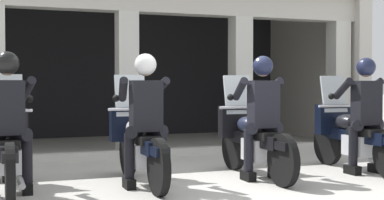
{
  "coord_description": "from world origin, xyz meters",
  "views": [
    {
      "loc": [
        -2.5,
        -6.12,
        1.24
      ],
      "look_at": [
        0.0,
        0.6,
        1.02
      ],
      "focal_mm": 51.11,
      "sensor_mm": 36.0,
      "label": 1
    }
  ],
  "objects": [
    {
      "name": "ground_plane",
      "position": [
        0.0,
        3.0,
        0.0
      ],
      "size": [
        80.0,
        80.0,
        0.0
      ],
      "primitive_type": "plane",
      "color": "#A8A59E"
    },
    {
      "name": "police_officer_center_left",
      "position": [
        -0.77,
        0.11,
        0.94
      ],
      "size": [
        0.63,
        0.61,
        1.58
      ],
      "rotation": [
        0.0,
        0.0,
        0.05
      ],
      "color": "black",
      "rests_on": "ground"
    },
    {
      "name": "police_officer_far_right",
      "position": [
        2.31,
        0.03,
        0.94
      ],
      "size": [
        0.63,
        0.61,
        1.58
      ],
      "rotation": [
        0.0,
        0.0,
        0.01
      ],
      "color": "black",
      "rests_on": "ground"
    },
    {
      "name": "police_officer_far_left",
      "position": [
        -2.31,
        0.21,
        0.94
      ],
      "size": [
        0.63,
        0.61,
        1.58
      ],
      "rotation": [
        0.0,
        0.0,
        0.16
      ],
      "color": "black",
      "rests_on": "ground"
    },
    {
      "name": "motorcycle_center_left",
      "position": [
        -0.77,
        0.4,
        0.5
      ],
      "size": [
        0.62,
        2.04,
        1.35
      ],
      "rotation": [
        0.0,
        0.0,
        0.05
      ],
      "color": "black",
      "rests_on": "ground"
    },
    {
      "name": "motorcycle_far_right",
      "position": [
        2.31,
        0.31,
        0.5
      ],
      "size": [
        0.62,
        2.04,
        1.35
      ],
      "rotation": [
        0.0,
        0.0,
        0.01
      ],
      "color": "black",
      "rests_on": "ground"
    },
    {
      "name": "police_officer_center_right",
      "position": [
        0.77,
        0.09,
        0.94
      ],
      "size": [
        0.63,
        0.61,
        1.58
      ],
      "rotation": [
        0.0,
        0.0,
        0.04
      ],
      "color": "black",
      "rests_on": "ground"
    },
    {
      "name": "motorcycle_far_left",
      "position": [
        -2.31,
        0.5,
        0.5
      ],
      "size": [
        0.62,
        2.04,
        1.35
      ],
      "rotation": [
        0.0,
        0.0,
        0.16
      ],
      "color": "black",
      "rests_on": "ground"
    },
    {
      "name": "motorcycle_center_right",
      "position": [
        0.77,
        0.38,
        0.5
      ],
      "size": [
        0.62,
        2.04,
        1.35
      ],
      "rotation": [
        0.0,
        0.0,
        0.04
      ],
      "color": "black",
      "rests_on": "ground"
    },
    {
      "name": "kerb_strip",
      "position": [
        -0.24,
        2.71,
        0.06
      ],
      "size": [
        9.34,
        0.24,
        0.12
      ],
      "primitive_type": "cube",
      "color": "#B7B5AD",
      "rests_on": "ground"
    },
    {
      "name": "station_building",
      "position": [
        -0.24,
        5.15,
        1.94
      ],
      "size": [
        9.84,
        3.96,
        3.07
      ],
      "color": "black",
      "rests_on": "ground"
    }
  ]
}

